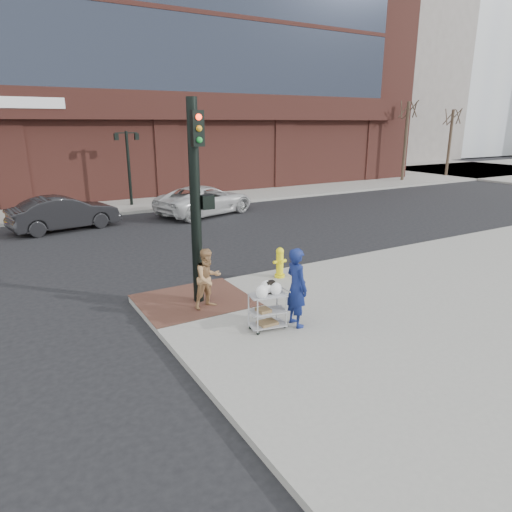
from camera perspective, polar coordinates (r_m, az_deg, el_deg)
ground at (r=11.52m, az=-3.21°, el=-7.11°), size 220.00×220.00×0.00m
sidewalk_far at (r=45.11m, az=-7.77°, el=10.46°), size 65.00×36.00×0.15m
brick_curb_ramp at (r=11.99m, az=-7.77°, el=-5.47°), size 2.80×2.40×0.01m
filler_block at (r=65.38m, az=13.84°, el=19.77°), size 14.00×20.00×18.00m
bare_tree_a at (r=38.77m, az=18.59°, el=18.03°), size 1.80×1.80×7.20m
bare_tree_b at (r=43.70m, az=23.48°, el=16.65°), size 1.80×1.80×6.70m
lamp_post at (r=26.39m, az=-15.68°, el=11.48°), size 1.32×0.22×4.00m
traffic_signal_pole at (r=11.21m, az=-7.45°, el=7.23°), size 0.61×0.51×5.00m
woman_blue at (r=10.20m, az=5.09°, el=-3.92°), size 0.45×0.67×1.81m
pedestrian_tan at (r=11.25m, az=-6.02°, el=-2.82°), size 0.83×0.70×1.51m
sedan_dark at (r=21.86m, az=-22.84°, el=4.98°), size 4.79×2.41×1.51m
minivan_white at (r=23.79m, az=-6.33°, el=6.96°), size 5.84×3.96×1.49m
utility_cart at (r=10.13m, az=1.45°, el=-6.49°), size 0.87×0.59×1.10m
fire_hydrant at (r=13.50m, az=3.00°, el=-0.76°), size 0.43×0.30×0.91m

